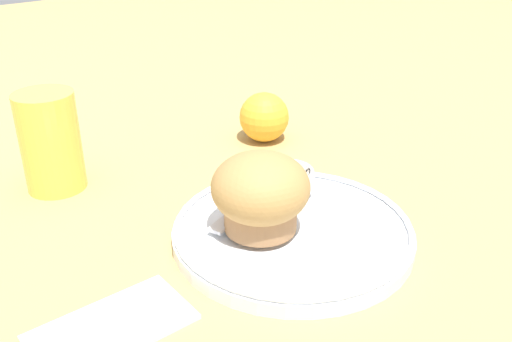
{
  "coord_description": "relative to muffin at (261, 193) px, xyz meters",
  "views": [
    {
      "loc": [
        -0.34,
        -0.35,
        0.32
      ],
      "look_at": [
        -0.01,
        0.06,
        0.06
      ],
      "focal_mm": 40.0,
      "sensor_mm": 36.0,
      "label": 1
    }
  ],
  "objects": [
    {
      "name": "juice_glass",
      "position": [
        -0.11,
        0.24,
        -0.0
      ],
      "size": [
        0.07,
        0.07,
        0.12
      ],
      "color": "#EAD14C",
      "rests_on": "ground_plane"
    },
    {
      "name": "plate",
      "position": [
        0.03,
        -0.01,
        -0.05
      ],
      "size": [
        0.24,
        0.24,
        0.02
      ],
      "color": "white",
      "rests_on": "ground_plane"
    },
    {
      "name": "ground_plane",
      "position": [
        0.04,
        -0.01,
        -0.06
      ],
      "size": [
        3.0,
        3.0,
        0.0
      ],
      "primitive_type": "plane",
      "color": "tan"
    },
    {
      "name": "muffin",
      "position": [
        0.0,
        0.0,
        0.0
      ],
      "size": [
        0.09,
        0.09,
        0.08
      ],
      "color": "#9E7047",
      "rests_on": "plate"
    },
    {
      "name": "folded_napkin",
      "position": [
        -0.17,
        -0.02,
        -0.05
      ],
      "size": [
        0.13,
        0.07,
        0.01
      ],
      "color": "white",
      "rests_on": "ground_plane"
    },
    {
      "name": "cream_ramekin",
      "position": [
        0.07,
        0.04,
        -0.03
      ],
      "size": [
        0.06,
        0.06,
        0.02
      ],
      "color": "silver",
      "rests_on": "plate"
    },
    {
      "name": "butter_knife",
      "position": [
        0.04,
        0.05,
        -0.04
      ],
      "size": [
        0.16,
        0.07,
        0.0
      ],
      "rotation": [
        0.0,
        0.0,
        0.35
      ],
      "color": "silver",
      "rests_on": "plate"
    },
    {
      "name": "berry_pair",
      "position": [
        0.03,
        0.05,
        -0.03
      ],
      "size": [
        0.03,
        0.01,
        0.01
      ],
      "color": "#B7192D",
      "rests_on": "plate"
    },
    {
      "name": "orange_fruit",
      "position": [
        0.17,
        0.2,
        -0.02
      ],
      "size": [
        0.07,
        0.07,
        0.07
      ],
      "color": "#F4A82D",
      "rests_on": "ground_plane"
    }
  ]
}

